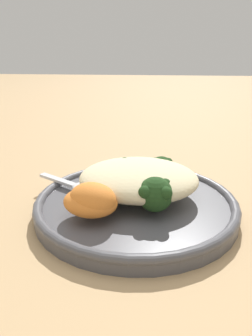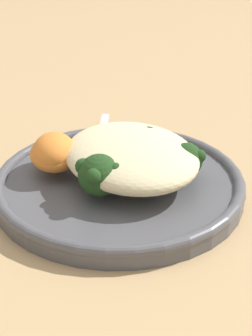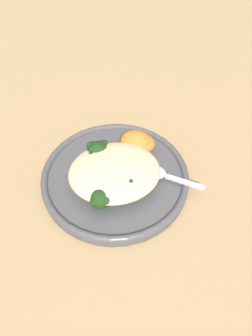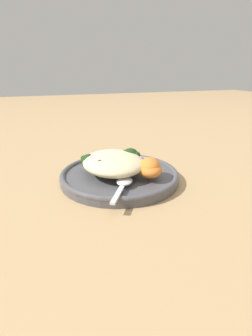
# 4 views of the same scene
# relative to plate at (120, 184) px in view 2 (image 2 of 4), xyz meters

# --- Properties ---
(ground_plane) EXTENTS (4.00, 4.00, 0.00)m
(ground_plane) POSITION_rel_plate_xyz_m (0.01, 0.00, -0.01)
(ground_plane) COLOR tan
(plate) EXTENTS (0.25, 0.25, 0.02)m
(plate) POSITION_rel_plate_xyz_m (0.00, 0.00, 0.00)
(plate) COLOR #4C4C51
(plate) RESTS_ON ground_plane
(quinoa_mound) EXTENTS (0.15, 0.13, 0.04)m
(quinoa_mound) POSITION_rel_plate_xyz_m (-0.00, -0.01, 0.03)
(quinoa_mound) COLOR beige
(quinoa_mound) RESTS_ON plate
(broccoli_stalk_0) EXTENTS (0.07, 0.07, 0.04)m
(broccoli_stalk_0) POSITION_rel_plate_xyz_m (-0.02, 0.03, 0.03)
(broccoli_stalk_0) COLOR #9EBC66
(broccoli_stalk_0) RESTS_ON plate
(broccoli_stalk_1) EXTENTS (0.09, 0.03, 0.03)m
(broccoli_stalk_1) POSITION_rel_plate_xyz_m (-0.02, -0.01, 0.02)
(broccoli_stalk_1) COLOR #9EBC66
(broccoli_stalk_1) RESTS_ON plate
(broccoli_stalk_2) EXTENTS (0.09, 0.10, 0.03)m
(broccoli_stalk_2) POSITION_rel_plate_xyz_m (-0.02, -0.05, 0.03)
(broccoli_stalk_2) COLOR #9EBC66
(broccoli_stalk_2) RESTS_ON plate
(broccoli_stalk_3) EXTENTS (0.04, 0.08, 0.04)m
(broccoli_stalk_3) POSITION_rel_plate_xyz_m (0.02, -0.04, 0.03)
(broccoli_stalk_3) COLOR #9EBC66
(broccoli_stalk_3) RESTS_ON plate
(sweet_potato_chunk_0) EXTENTS (0.07, 0.06, 0.04)m
(sweet_potato_chunk_0) POSITION_rel_plate_xyz_m (0.04, 0.05, 0.03)
(sweet_potato_chunk_0) COLOR orange
(sweet_potato_chunk_0) RESTS_ON plate
(sweet_potato_chunk_1) EXTENTS (0.07, 0.06, 0.03)m
(sweet_potato_chunk_1) POSITION_rel_plate_xyz_m (0.05, 0.05, 0.03)
(sweet_potato_chunk_1) COLOR orange
(sweet_potato_chunk_1) RESTS_ON plate
(spoon) EXTENTS (0.10, 0.07, 0.01)m
(spoon) POSITION_rel_plate_xyz_m (0.07, -0.02, 0.01)
(spoon) COLOR silver
(spoon) RESTS_ON plate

